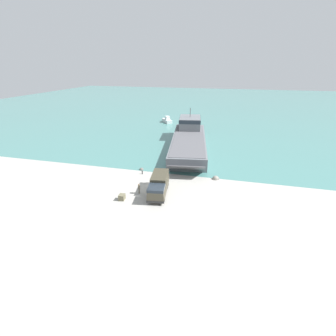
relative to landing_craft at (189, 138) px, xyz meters
The scene contains 11 objects.
ground_plane 24.93m from the landing_craft, 93.13° to the right, with size 240.00×240.00×0.00m, color #A8A59E.
water_surface 71.41m from the landing_craft, 91.09° to the left, with size 240.00×180.00×0.01m, color #477F7A.
landing_craft is the anchor object (origin of this frame).
military_truck 26.71m from the landing_craft, 89.83° to the right, with size 3.73×8.12×2.77m.
soldier_on_ramp 27.66m from the landing_craft, 96.07° to the right, with size 0.41×0.50×1.65m.
moored_boat_a 28.31m from the landing_craft, 115.93° to the left, with size 4.61×5.43×2.23m.
mooring_bollard 20.71m from the landing_craft, 104.31° to the right, with size 0.24×0.24×0.71m.
cargo_crate 30.51m from the landing_craft, 98.89° to the right, with size 0.85×1.02×0.85m, color #6B664C.
shoreline_rock_a 20.72m from the landing_craft, 66.21° to the right, with size 1.18×1.18×1.18m, color gray.
shoreline_rock_b 19.13m from the landing_craft, 108.33° to the right, with size 0.81×0.81×0.81m, color #66605B.
shoreline_rock_c 20.75m from the landing_craft, 65.68° to the right, with size 0.95×0.95×0.95m, color #66605B.
Camera 1 is at (12.21, -37.36, 19.20)m, focal length 28.00 mm.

